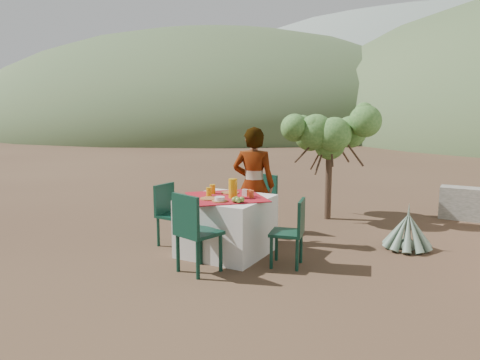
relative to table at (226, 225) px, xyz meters
name	(u,v)px	position (x,y,z in m)	size (l,w,h in m)	color
ground	(229,250)	(-0.04, 0.14, -0.38)	(160.00, 160.00, 0.00)	#3C261B
table	(226,225)	(0.00, 0.00, 0.00)	(1.30, 1.30, 0.76)	silver
chair_far	(262,201)	(-0.03, 1.13, 0.12)	(0.51, 0.51, 0.90)	black
chair_near	(194,229)	(0.04, -0.82, 0.14)	(0.54, 0.54, 0.94)	black
chair_left	(170,211)	(-0.89, -0.02, 0.09)	(0.42, 0.42, 0.85)	black
chair_right	(293,229)	(0.95, -0.06, 0.08)	(0.45, 0.45, 0.83)	black
person	(254,185)	(0.07, 0.64, 0.44)	(0.60, 0.39, 1.64)	#8C6651
shrub_tree	(334,140)	(0.64, 2.52, 0.97)	(1.46, 1.43, 1.72)	#453022
agave	(408,232)	(2.07, 1.32, -0.14)	(0.67, 0.67, 0.71)	slate
hill_near_left	(219,128)	(-18.04, 30.14, -0.38)	(40.00, 40.00, 16.00)	#364929
hill_far_center	(423,122)	(-4.04, 52.14, -0.38)	(60.00, 60.00, 24.00)	gray
plate_far	(230,193)	(-0.08, 0.23, 0.39)	(0.24, 0.24, 0.01)	brown
plate_near	(209,199)	(-0.11, -0.25, 0.39)	(0.23, 0.23, 0.01)	brown
glass_far	(213,189)	(-0.27, 0.09, 0.44)	(0.08, 0.08, 0.12)	orange
glass_near	(209,192)	(-0.21, -0.09, 0.44)	(0.07, 0.07, 0.12)	orange
juice_pitcher	(233,188)	(0.12, -0.03, 0.51)	(0.11, 0.11, 0.25)	orange
bowl_plate	(220,201)	(0.08, -0.31, 0.39)	(0.20, 0.20, 0.01)	brown
white_bowl	(220,199)	(0.08, -0.31, 0.42)	(0.13, 0.13, 0.05)	silver
jar_left	(252,194)	(0.32, 0.09, 0.43)	(0.06, 0.06, 0.10)	#C14F22
jar_right	(249,193)	(0.25, 0.16, 0.43)	(0.06, 0.06, 0.09)	#C14F22
napkin_holder	(245,193)	(0.19, 0.15, 0.43)	(0.07, 0.04, 0.09)	silver
fruit_cluster	(238,200)	(0.31, -0.25, 0.42)	(0.14, 0.13, 0.07)	olive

